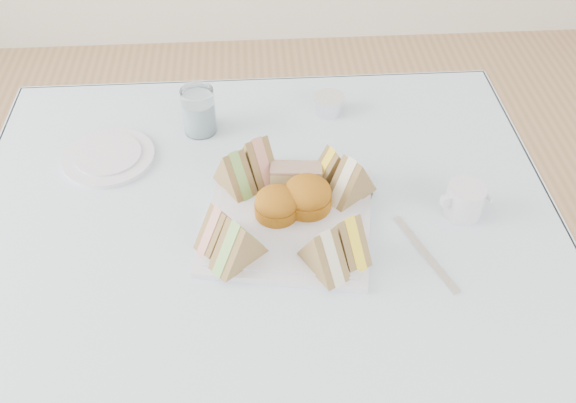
{
  "coord_description": "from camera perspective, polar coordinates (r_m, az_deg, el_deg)",
  "views": [
    {
      "loc": [
        -0.01,
        -0.7,
        1.53
      ],
      "look_at": [
        0.04,
        0.06,
        0.8
      ],
      "focal_mm": 40.0,
      "sensor_mm": 36.0,
      "label": 1
    }
  ],
  "objects": [
    {
      "name": "sandwich_bl_b",
      "position": [
        1.14,
        -2.77,
        3.94
      ],
      "size": [
        0.08,
        0.11,
        0.09
      ],
      "primitive_type": null,
      "rotation": [
        0.0,
        0.0,
        2.06
      ],
      "color": "#9E7E47",
      "rests_on": "serving_plate"
    },
    {
      "name": "pastry_slice",
      "position": [
        1.13,
        0.73,
        2.29
      ],
      "size": [
        0.09,
        0.04,
        0.04
      ],
      "primitive_type": "cube",
      "rotation": [
        0.0,
        0.0,
        -0.09
      ],
      "color": "tan",
      "rests_on": "serving_plate"
    },
    {
      "name": "scone_right",
      "position": [
        1.08,
        1.73,
        0.56
      ],
      "size": [
        0.09,
        0.09,
        0.06
      ],
      "primitive_type": "cylinder",
      "rotation": [
        0.0,
        0.0,
        0.03
      ],
      "color": "#956612",
      "rests_on": "serving_plate"
    },
    {
      "name": "sandwich_fr_b",
      "position": [
        0.98,
        3.2,
        -4.28
      ],
      "size": [
        0.08,
        0.1,
        0.08
      ],
      "primitive_type": null,
      "rotation": [
        0.0,
        0.0,
        -1.05
      ],
      "color": "#9E7E47",
      "rests_on": "serving_plate"
    },
    {
      "name": "serving_plate",
      "position": [
        1.09,
        0.0,
        -1.68
      ],
      "size": [
        0.32,
        0.32,
        0.01
      ],
      "primitive_type": "cube",
      "rotation": [
        0.0,
        0.0,
        -0.18
      ],
      "color": "silver",
      "rests_on": "tablecloth"
    },
    {
      "name": "fork",
      "position": [
        1.08,
        6.24,
        -2.62
      ],
      "size": [
        0.07,
        0.17,
        0.0
      ],
      "primitive_type": "cube",
      "rotation": [
        0.0,
        0.0,
        -0.37
      ],
      "color": "silver",
      "rests_on": "tablecloth"
    },
    {
      "name": "sandwich_br_a",
      "position": [
        1.1,
        5.65,
        2.1
      ],
      "size": [
        0.1,
        0.09,
        0.08
      ],
      "primitive_type": null,
      "rotation": [
        0.0,
        0.0,
        -2.46
      ],
      "color": "#9E7E47",
      "rests_on": "serving_plate"
    },
    {
      "name": "tablecloth",
      "position": [
        1.05,
        -2.02,
        -4.58
      ],
      "size": [
        1.02,
        1.02,
        0.01
      ],
      "primitive_type": "cube",
      "color": "#C2DDF7",
      "rests_on": "table"
    },
    {
      "name": "table",
      "position": [
        1.35,
        -1.62,
        -15.18
      ],
      "size": [
        0.9,
        0.9,
        0.74
      ],
      "primitive_type": "cube",
      "color": "brown",
      "rests_on": "floor"
    },
    {
      "name": "sandwich_fl_b",
      "position": [
        0.99,
        -4.49,
        -3.58
      ],
      "size": [
        0.1,
        0.09,
        0.08
      ],
      "primitive_type": null,
      "rotation": [
        0.0,
        0.0,
        0.7
      ],
      "color": "#9E7E47",
      "rests_on": "serving_plate"
    },
    {
      "name": "knife",
      "position": [
        1.06,
        12.07,
        -4.54
      ],
      "size": [
        0.08,
        0.17,
        0.0
      ],
      "primitive_type": "cube",
      "rotation": [
        0.0,
        0.0,
        0.36
      ],
      "color": "silver",
      "rests_on": "tablecloth"
    },
    {
      "name": "side_plate",
      "position": [
        1.26,
        -15.66,
        3.83
      ],
      "size": [
        0.18,
        0.18,
        0.01
      ],
      "primitive_type": "cylinder",
      "rotation": [
        0.0,
        0.0,
        -0.05
      ],
      "color": "silver",
      "rests_on": "tablecloth"
    },
    {
      "name": "tea_strainer",
      "position": [
        1.33,
        3.66,
        8.52
      ],
      "size": [
        0.07,
        0.07,
        0.04
      ],
      "primitive_type": "cylinder",
      "rotation": [
        0.0,
        0.0,
        0.21
      ],
      "color": "silver",
      "rests_on": "tablecloth"
    },
    {
      "name": "scone_left",
      "position": [
        1.07,
        -1.02,
        -0.23
      ],
      "size": [
        0.08,
        0.08,
        0.05
      ],
      "primitive_type": "cylinder",
      "rotation": [
        0.0,
        0.0,
        -0.13
      ],
      "color": "#956612",
      "rests_on": "serving_plate"
    },
    {
      "name": "creamer_jug",
      "position": [
        1.13,
        15.42,
        0.1
      ],
      "size": [
        0.08,
        0.08,
        0.06
      ],
      "primitive_type": "cylinder",
      "rotation": [
        0.0,
        0.0,
        0.28
      ],
      "color": "silver",
      "rests_on": "tablecloth"
    },
    {
      "name": "sandwich_br_b",
      "position": [
        1.13,
        3.94,
        3.22
      ],
      "size": [
        0.09,
        0.07,
        0.07
      ],
      "primitive_type": null,
      "rotation": [
        0.0,
        0.0,
        -2.7
      ],
      "color": "#9E7E47",
      "rests_on": "serving_plate"
    },
    {
      "name": "water_glass",
      "position": [
        1.27,
        -7.94,
        7.99
      ],
      "size": [
        0.08,
        0.08,
        0.09
      ],
      "primitive_type": "cylinder",
      "rotation": [
        0.0,
        0.0,
        -0.35
      ],
      "color": "white",
      "rests_on": "tablecloth"
    },
    {
      "name": "sandwich_bl_a",
      "position": [
        1.12,
        -4.8,
        2.81
      ],
      "size": [
        0.08,
        0.1,
        0.08
      ],
      "primitive_type": null,
      "rotation": [
        0.0,
        0.0,
        2.12
      ],
      "color": "#9E7E47",
      "rests_on": "serving_plate"
    },
    {
      "name": "sandwich_fr_a",
      "position": [
        1.01,
        5.33,
        -3.0
      ],
      "size": [
        0.08,
        0.1,
        0.08
      ],
      "primitive_type": null,
      "rotation": [
        0.0,
        0.0,
        -1.1
      ],
      "color": "#9E7E47",
      "rests_on": "serving_plate"
    },
    {
      "name": "sandwich_fl_a",
      "position": [
        1.02,
        -6.07,
        -2.12
      ],
      "size": [
        0.09,
        0.08,
        0.08
      ],
      "primitive_type": null,
      "rotation": [
        0.0,
        0.0,
        0.66
      ],
      "color": "#9E7E47",
      "rests_on": "serving_plate"
    }
  ]
}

